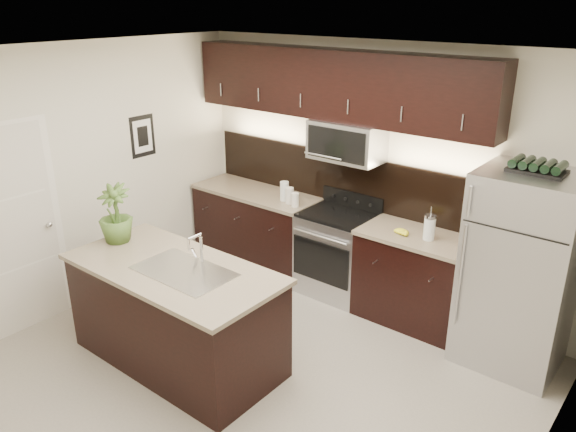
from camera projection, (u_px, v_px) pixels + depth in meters
The scene contains 12 objects.
ground at pixel (251, 373), 4.93m from camera, with size 4.50×4.50×0.00m, color gray.
room_walls at pixel (232, 189), 4.35m from camera, with size 4.52×4.02×2.71m.
counter_run at pixel (322, 248), 6.25m from camera, with size 3.51×0.65×0.94m.
upper_fixtures at pixel (336, 96), 5.73m from camera, with size 3.49×0.40×1.66m.
island at pixel (176, 314), 4.95m from camera, with size 1.96×0.96×0.94m.
sink_faucet at pixel (185, 269), 4.69m from camera, with size 0.84×0.50×0.28m.
refrigerator at pixel (520, 271), 4.82m from camera, with size 0.85×0.77×1.77m, color #B2B2B7.
wine_rack at pixel (538, 167), 4.48m from camera, with size 0.44×0.27×0.10m.
plant at pixel (115, 214), 5.17m from camera, with size 0.31×0.31×0.55m, color #426227.
canisters at pixel (288, 194), 6.22m from camera, with size 0.31×0.18×0.22m.
french_press at pixel (429, 228), 5.27m from camera, with size 0.11×0.11×0.32m.
bananas at pixel (399, 230), 5.45m from camera, with size 0.16×0.12×0.05m, color yellow.
Camera 1 is at (2.80, -2.99, 3.08)m, focal length 35.00 mm.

